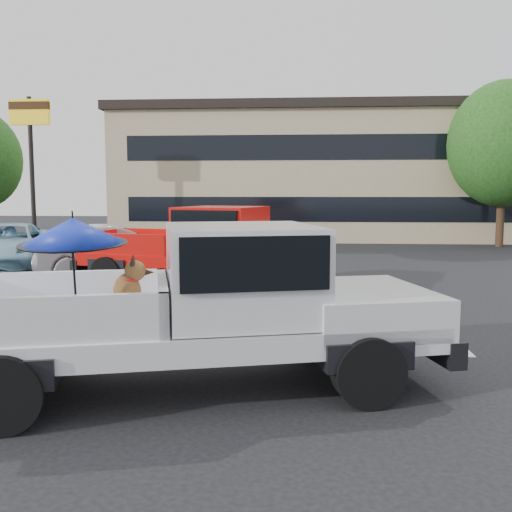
% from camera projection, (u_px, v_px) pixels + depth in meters
% --- Properties ---
extents(ground, '(90.00, 90.00, 0.00)m').
position_uv_depth(ground, '(256.00, 344.00, 8.51)').
color(ground, black).
rests_on(ground, ground).
extents(stripe_left, '(0.12, 5.00, 0.01)m').
position_uv_depth(stripe_left, '(105.00, 312.00, 10.71)').
color(stripe_left, silver).
rests_on(stripe_left, ground).
extents(stripe_right, '(0.12, 5.00, 0.01)m').
position_uv_depth(stripe_right, '(430.00, 317.00, 10.28)').
color(stripe_right, silver).
rests_on(stripe_right, ground).
extents(motel_building, '(20.40, 8.40, 6.30)m').
position_uv_depth(motel_building, '(325.00, 173.00, 28.82)').
color(motel_building, tan).
rests_on(motel_building, ground).
extents(motel_sign, '(1.60, 0.22, 6.00)m').
position_uv_depth(motel_sign, '(30.00, 131.00, 22.59)').
color(motel_sign, black).
rests_on(motel_sign, ground).
extents(tree_right, '(4.46, 4.46, 6.78)m').
position_uv_depth(tree_right, '(504.00, 144.00, 23.26)').
color(tree_right, '#332114').
rests_on(tree_right, ground).
extents(tree_back, '(4.68, 4.68, 7.11)m').
position_uv_depth(tree_back, '(396.00, 153.00, 31.38)').
color(tree_back, '#332114').
rests_on(tree_back, ground).
extents(silver_pickup, '(6.00, 3.32, 2.06)m').
position_uv_depth(silver_pickup, '(221.00, 297.00, 6.52)').
color(silver_pickup, black).
rests_on(silver_pickup, ground).
extents(red_pickup, '(6.17, 3.56, 1.92)m').
position_uv_depth(red_pickup, '(215.00, 244.00, 13.15)').
color(red_pickup, black).
rests_on(red_pickup, ground).
extents(silver_sedan, '(4.41, 3.03, 1.38)m').
position_uv_depth(silver_sedan, '(115.00, 251.00, 15.31)').
color(silver_sedan, '#9E9FA4').
rests_on(silver_sedan, ground).
extents(blue_suv, '(3.41, 5.19, 1.33)m').
position_uv_depth(blue_suv, '(7.00, 245.00, 17.07)').
color(blue_suv, '#8DBAD2').
rests_on(blue_suv, ground).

